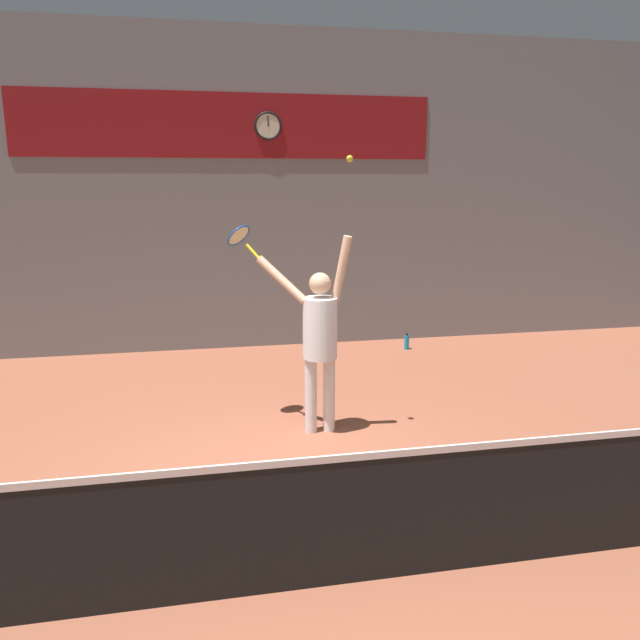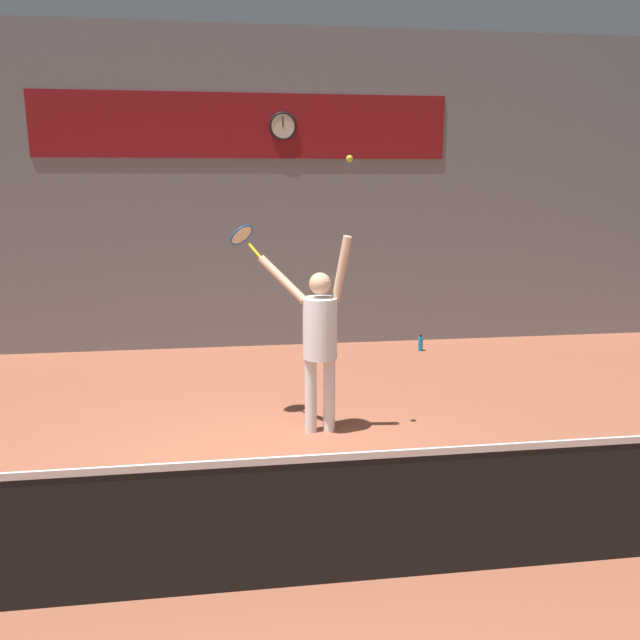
% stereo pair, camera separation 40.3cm
% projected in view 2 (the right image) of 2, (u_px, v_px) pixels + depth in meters
% --- Properties ---
extents(ground_plane, '(18.00, 18.00, 0.00)m').
position_uv_depth(ground_plane, '(265.00, 501.00, 5.37)').
color(ground_plane, '#9E563D').
extents(back_wall, '(18.00, 0.10, 5.00)m').
position_uv_depth(back_wall, '(246.00, 193.00, 9.90)').
color(back_wall, slate).
rests_on(back_wall, ground_plane).
extents(sponsor_banner, '(6.38, 0.02, 0.97)m').
position_uv_depth(sponsor_banner, '(244.00, 126.00, 9.62)').
color(sponsor_banner, maroon).
extents(scoreboard_clock, '(0.43, 0.04, 0.43)m').
position_uv_depth(scoreboard_clock, '(283.00, 126.00, 9.68)').
color(scoreboard_clock, beige).
extents(court_net, '(7.13, 0.07, 1.06)m').
position_uv_depth(court_net, '(273.00, 521.00, 4.11)').
color(court_net, '#333333').
rests_on(court_net, ground_plane).
extents(tennis_player, '(0.98, 0.59, 2.15)m').
position_uv_depth(tennis_player, '(319.00, 334.00, 6.64)').
color(tennis_player, white).
rests_on(tennis_player, ground_plane).
extents(tennis_racket, '(0.40, 0.40, 0.37)m').
position_uv_depth(tennis_racket, '(243.00, 237.00, 6.83)').
color(tennis_racket, yellow).
extents(tennis_ball, '(0.07, 0.07, 0.07)m').
position_uv_depth(tennis_ball, '(350.00, 159.00, 6.19)').
color(tennis_ball, '#CCDB2D').
extents(water_bottle, '(0.08, 0.08, 0.27)m').
position_uv_depth(water_bottle, '(420.00, 343.00, 10.09)').
color(water_bottle, '#198CCC').
rests_on(water_bottle, ground_plane).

